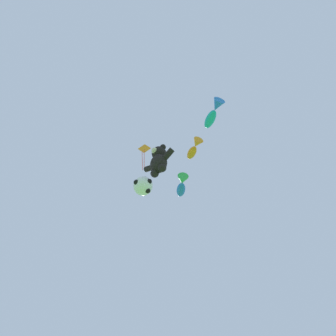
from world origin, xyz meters
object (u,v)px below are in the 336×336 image
(fish_kite_teal, at_px, (214,112))
(fish_kite_tangerine, at_px, (194,148))
(soccer_ball_kite, at_px, (143,186))
(diamond_kite, at_px, (144,151))
(teddy_bear_kite, at_px, (159,160))
(fish_kite_cobalt, at_px, (182,185))

(fish_kite_teal, bearing_deg, fish_kite_tangerine, 155.25)
(soccer_ball_kite, height_order, diamond_kite, diamond_kite)
(fish_kite_teal, bearing_deg, teddy_bear_kite, -155.66)
(fish_kite_tangerine, distance_m, fish_kite_cobalt, 2.82)
(teddy_bear_kite, relative_size, fish_kite_cobalt, 1.11)
(diamond_kite, bearing_deg, teddy_bear_kite, -19.42)
(soccer_ball_kite, relative_size, fish_kite_cobalt, 0.55)
(diamond_kite, bearing_deg, fish_kite_teal, 5.43)
(teddy_bear_kite, distance_m, soccer_ball_kite, 1.69)
(fish_kite_teal, xyz_separation_m, fish_kite_tangerine, (-2.39, 1.10, -0.12))
(fish_kite_teal, xyz_separation_m, fish_kite_cobalt, (-4.75, 2.52, -0.73))
(soccer_ball_kite, distance_m, fish_kite_cobalt, 5.67)
(fish_kite_teal, bearing_deg, soccer_ball_kite, -157.72)
(fish_kite_teal, relative_size, fish_kite_cobalt, 1.05)
(teddy_bear_kite, distance_m, diamond_kite, 4.61)
(fish_kite_teal, distance_m, fish_kite_cobalt, 5.43)
(soccer_ball_kite, bearing_deg, teddy_bear_kite, 13.99)
(fish_kite_teal, xyz_separation_m, diamond_kite, (-5.41, -0.51, 0.77))
(soccer_ball_kite, height_order, fish_kite_teal, fish_kite_teal)
(fish_kite_cobalt, relative_size, diamond_kite, 0.73)
(soccer_ball_kite, relative_size, fish_kite_tangerine, 0.61)
(soccer_ball_kite, distance_m, fish_kite_teal, 6.14)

